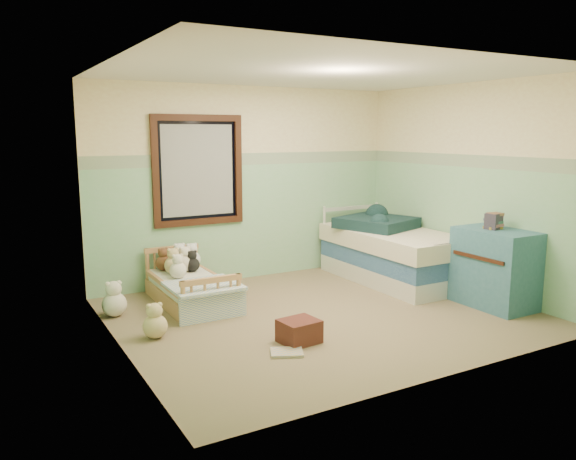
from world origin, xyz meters
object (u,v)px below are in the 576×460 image
toddler_bed_frame (191,296)px  red_pillow (299,331)px  plush_floor_tan (155,326)px  floor_book (287,352)px  dresser (495,268)px  plush_floor_cream (114,304)px  twin_bed_frame (393,272)px

toddler_bed_frame → red_pillow: red_pillow is taller
plush_floor_tan → floor_book: size_ratio=0.82×
floor_book → red_pillow: bearing=63.2°
dresser → red_pillow: size_ratio=2.54×
dresser → toddler_bed_frame: bearing=149.2°
plush_floor_cream → floor_book: bearing=-58.9°
plush_floor_cream → plush_floor_tan: plush_floor_cream is taller
twin_bed_frame → red_pillow: size_ratio=5.74×
toddler_bed_frame → plush_floor_tan: bearing=-127.2°
plush_floor_tan → floor_book: 1.30m
plush_floor_tan → twin_bed_frame: 3.36m
plush_floor_cream → dresser: size_ratio=0.30×
toddler_bed_frame → twin_bed_frame: 2.67m
toddler_bed_frame → floor_book: bearing=-83.0°
toddler_bed_frame → floor_book: size_ratio=4.77×
twin_bed_frame → dresser: (0.27, -1.40, 0.32)m
twin_bed_frame → red_pillow: (-2.19, -1.30, -0.00)m
floor_book → toddler_bed_frame: bearing=121.8°
plush_floor_cream → red_pillow: bearing=-50.6°
toddler_bed_frame → dresser: dresser is taller
plush_floor_tan → plush_floor_cream: bearing=102.6°
dresser → red_pillow: 2.48m
red_pillow → dresser: bearing=-2.4°
twin_bed_frame → toddler_bed_frame: bearing=172.7°
toddler_bed_frame → red_pillow: 1.70m
plush_floor_cream → dresser: (3.77, -1.70, 0.30)m
twin_bed_frame → red_pillow: twin_bed_frame is taller
twin_bed_frame → red_pillow: bearing=-149.3°
red_pillow → floor_book: red_pillow is taller
toddler_bed_frame → plush_floor_tan: (-0.67, -0.88, 0.03)m
plush_floor_tan → dresser: (3.58, -0.86, 0.32)m
plush_floor_tan → twin_bed_frame: plush_floor_tan is taller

